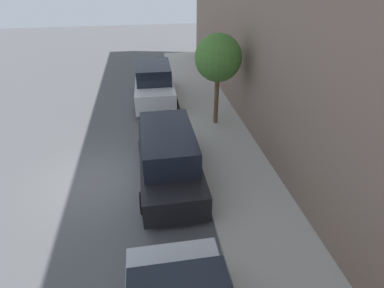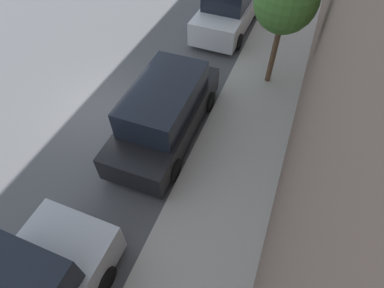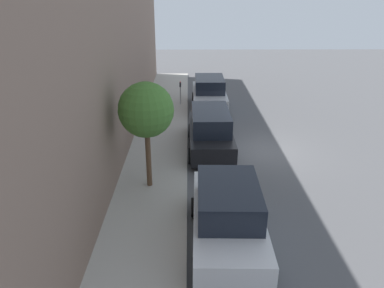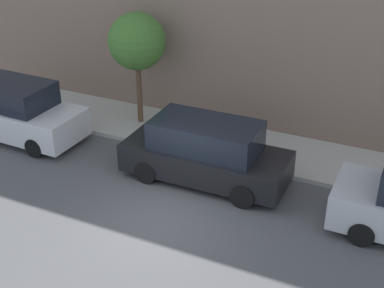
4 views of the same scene
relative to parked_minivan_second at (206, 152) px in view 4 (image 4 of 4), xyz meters
name	(u,v)px [view 4 (image 4 of 4)]	position (x,y,z in m)	size (l,w,h in m)	color
ground_plane	(160,221)	(-2.43, 0.23, -0.92)	(60.00, 60.00, 0.00)	#515154
sidewalk	(228,142)	(2.40, 0.23, -0.85)	(2.67, 32.00, 0.15)	#B2ADA3
parked_minivan_second	(206,152)	(0.00, 0.00, 0.00)	(2.02, 4.92, 1.90)	black
parked_suv_third	(16,112)	(-0.12, 7.03, 0.01)	(2.08, 4.84, 1.98)	silver
street_tree	(137,42)	(2.48, 3.67, 2.17)	(1.96, 1.96, 3.95)	brown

